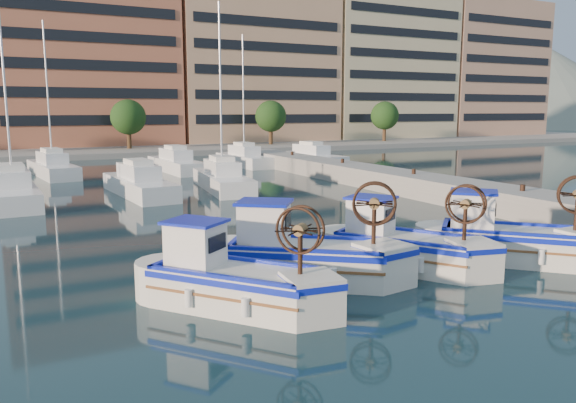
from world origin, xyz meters
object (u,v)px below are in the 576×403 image
at_px(fishing_boat_c, 401,244).
at_px(fishing_boat_d, 506,237).
at_px(fishing_boat_a, 231,279).
at_px(fishing_boat_b, 302,254).

height_order(fishing_boat_c, fishing_boat_d, fishing_boat_d).
xyz_separation_m(fishing_boat_a, fishing_boat_c, (6.17, 0.97, 0.01)).
bearing_deg(fishing_boat_c, fishing_boat_b, 144.40).
xyz_separation_m(fishing_boat_a, fishing_boat_b, (2.68, 1.16, 0.06)).
distance_m(fishing_boat_b, fishing_boat_d, 7.22).
bearing_deg(fishing_boat_b, fishing_boat_d, -62.22).
distance_m(fishing_boat_c, fishing_boat_d, 3.76).
height_order(fishing_boat_b, fishing_boat_d, fishing_boat_b).
distance_m(fishing_boat_a, fishing_boat_d, 9.81).
xyz_separation_m(fishing_boat_b, fishing_boat_d, (7.13, -1.12, -0.01)).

